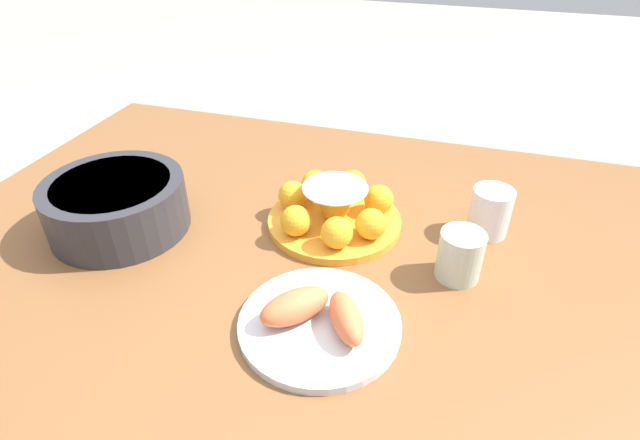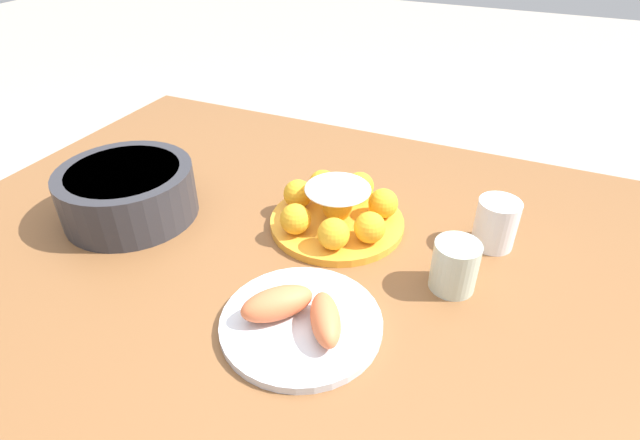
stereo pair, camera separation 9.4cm
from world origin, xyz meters
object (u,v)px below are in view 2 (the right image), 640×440
Objects in this scene: dining_table at (303,279)px; cup_near at (496,224)px; cup_far at (455,266)px; seafood_platter at (300,318)px; cake_plate at (337,210)px; serving_bowl at (128,191)px.

cup_near is at bearing -153.37° from dining_table.
seafood_platter is at bearing 44.11° from cup_far.
cup_far is at bearing 160.24° from cake_plate.
cup_near is at bearing -106.78° from cup_far.
cup_far is (0.05, 0.15, -0.00)m from cup_near.
dining_table is 15.75× the size of cup_near.
cup_near is at bearing -125.30° from seafood_platter.
cake_plate is 0.42m from serving_bowl.
seafood_platter is at bearing 100.67° from cake_plate.
dining_table is at bearing 26.63° from cup_near.
cup_far is (-0.19, -0.19, 0.03)m from seafood_platter.
cup_near is (-0.32, -0.16, 0.12)m from dining_table.
seafood_platter is 0.27m from cup_far.
cake_plate is 0.26m from cup_far.
cup_near is (-0.29, -0.06, 0.01)m from cake_plate.
cake_plate is at bearing 11.88° from cup_near.
serving_bowl is at bearing 18.56° from cake_plate.
seafood_platter is 2.65× the size of cup_near.
serving_bowl is 0.48m from seafood_platter.
serving_bowl is (0.40, 0.13, 0.02)m from cake_plate.
cup_near is 0.16m from cup_far.
cake_plate reaches higher than seafood_platter.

